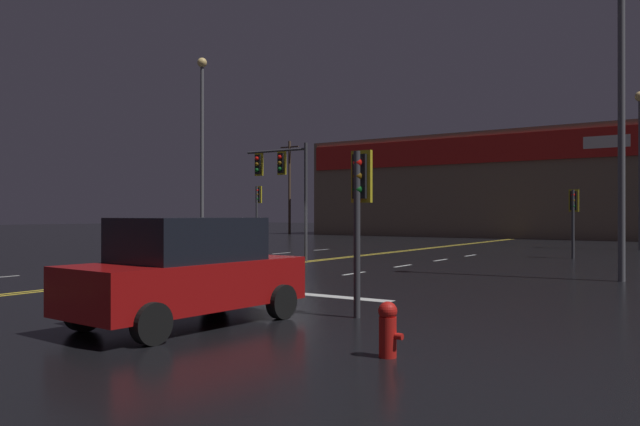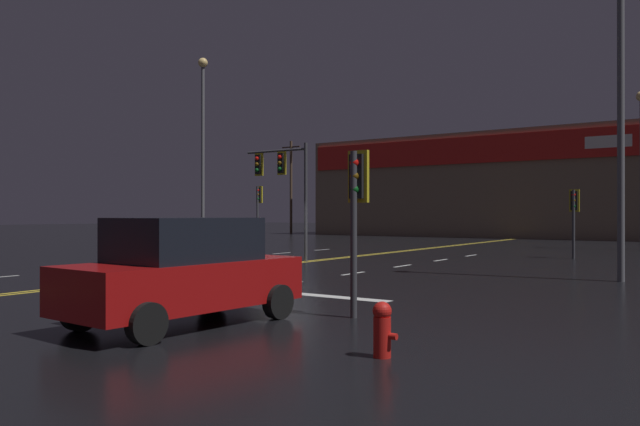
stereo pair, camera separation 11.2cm
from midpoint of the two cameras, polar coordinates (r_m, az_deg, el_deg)
name	(u,v)px [view 2 (the right image)]	position (r m, az deg, el deg)	size (l,w,h in m)	color
ground_plane	(284,264)	(24.40, -3.22, -4.69)	(200.00, 200.00, 0.00)	black
road_markings	(280,267)	(23.05, -3.58, -4.95)	(12.61, 60.00, 0.01)	gold
traffic_signal_median	(280,173)	(26.62, -3.52, 3.66)	(3.19, 0.36, 4.91)	#38383D
traffic_signal_corner_southeast	(357,195)	(11.79, 3.63, 1.67)	(0.42, 0.36, 3.15)	#38383D
traffic_signal_corner_northwest	(259,202)	(36.74, -5.55, 0.97)	(0.42, 0.36, 3.60)	#38383D
traffic_signal_corner_northeast	(574,208)	(29.68, 22.31, 0.44)	(0.42, 0.36, 3.05)	#38383D
streetlight_near_right	(203,129)	(37.07, -10.58, 7.55)	(0.56, 0.56, 11.03)	#59595E
streetlight_far_left	(621,45)	(20.56, 25.94, 13.62)	(0.56, 0.56, 10.90)	#59595E
fire_hydrant	(382,328)	(8.62, 6.09, -10.41)	(0.35, 0.26, 0.76)	red
parked_car	(185,271)	(11.23, -12.01, -5.18)	(2.26, 4.41, 1.88)	#9E0F0F
building_backdrop	(533,186)	(56.82, 18.97, 2.39)	(38.71, 10.23, 8.83)	#7A6651
utility_pole_row	(522,178)	(52.61, 18.00, 3.09)	(48.01, 0.26, 9.46)	#4C3828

